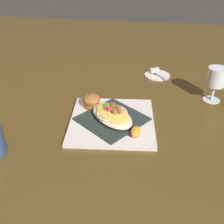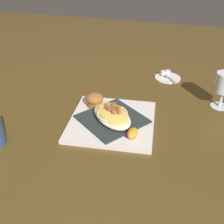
{
  "view_description": "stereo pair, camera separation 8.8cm",
  "coord_description": "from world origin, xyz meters",
  "px_view_note": "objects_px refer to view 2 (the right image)",
  "views": [
    {
      "loc": [
        0.73,
        0.11,
        0.52
      ],
      "look_at": [
        0.0,
        0.0,
        0.04
      ],
      "focal_mm": 43.45,
      "sensor_mm": 36.0,
      "label": 1
    },
    {
      "loc": [
        0.71,
        0.2,
        0.52
      ],
      "look_at": [
        0.0,
        0.0,
        0.04
      ],
      "focal_mm": 43.45,
      "sensor_mm": 36.0,
      "label": 2
    }
  ],
  "objects_px": {
    "square_plate": "(112,121)",
    "spoon": "(168,76)",
    "creamer_cup_1": "(163,73)",
    "muffin": "(95,100)",
    "gratin_dish": "(112,114)",
    "creamer_cup_0": "(168,72)",
    "creamer_saucer": "(168,77)",
    "orange_garnish": "(132,133)"
  },
  "relations": [
    {
      "from": "square_plate",
      "to": "spoon",
      "type": "distance_m",
      "value": 0.41
    },
    {
      "from": "spoon",
      "to": "creamer_cup_1",
      "type": "distance_m",
      "value": 0.03
    },
    {
      "from": "square_plate",
      "to": "muffin",
      "type": "height_order",
      "value": "muffin"
    },
    {
      "from": "gratin_dish",
      "to": "muffin",
      "type": "bearing_deg",
      "value": -129.14
    },
    {
      "from": "square_plate",
      "to": "creamer_cup_0",
      "type": "distance_m",
      "value": 0.44
    },
    {
      "from": "creamer_saucer",
      "to": "gratin_dish",
      "type": "bearing_deg",
      "value": -20.11
    },
    {
      "from": "spoon",
      "to": "gratin_dish",
      "type": "bearing_deg",
      "value": -20.72
    },
    {
      "from": "orange_garnish",
      "to": "creamer_saucer",
      "type": "relative_size",
      "value": 0.53
    },
    {
      "from": "gratin_dish",
      "to": "orange_garnish",
      "type": "relative_size",
      "value": 3.31
    },
    {
      "from": "square_plate",
      "to": "creamer_cup_0",
      "type": "bearing_deg",
      "value": 161.39
    },
    {
      "from": "creamer_saucer",
      "to": "spoon",
      "type": "xyz_separation_m",
      "value": [
        0.0,
        0.0,
        0.01
      ]
    },
    {
      "from": "muffin",
      "to": "creamer_cup_0",
      "type": "distance_m",
      "value": 0.42
    },
    {
      "from": "creamer_saucer",
      "to": "creamer_cup_1",
      "type": "xyz_separation_m",
      "value": [
        -0.01,
        -0.02,
        0.01
      ]
    },
    {
      "from": "orange_garnish",
      "to": "creamer_cup_1",
      "type": "relative_size",
      "value": 2.5
    },
    {
      "from": "gratin_dish",
      "to": "muffin",
      "type": "xyz_separation_m",
      "value": [
        -0.07,
        -0.08,
        0.0
      ]
    },
    {
      "from": "creamer_cup_0",
      "to": "creamer_cup_1",
      "type": "xyz_separation_m",
      "value": [
        0.01,
        -0.02,
        0.0
      ]
    },
    {
      "from": "square_plate",
      "to": "gratin_dish",
      "type": "bearing_deg",
      "value": 129.05
    },
    {
      "from": "muffin",
      "to": "creamer_cup_0",
      "type": "bearing_deg",
      "value": 147.38
    },
    {
      "from": "creamer_saucer",
      "to": "spoon",
      "type": "distance_m",
      "value": 0.01
    },
    {
      "from": "creamer_cup_0",
      "to": "creamer_cup_1",
      "type": "distance_m",
      "value": 0.02
    },
    {
      "from": "muffin",
      "to": "spoon",
      "type": "xyz_separation_m",
      "value": [
        -0.32,
        0.23,
        -0.02
      ]
    },
    {
      "from": "muffin",
      "to": "creamer_cup_0",
      "type": "height_order",
      "value": "muffin"
    },
    {
      "from": "square_plate",
      "to": "orange_garnish",
      "type": "relative_size",
      "value": 4.6
    },
    {
      "from": "muffin",
      "to": "orange_garnish",
      "type": "relative_size",
      "value": 1.04
    },
    {
      "from": "square_plate",
      "to": "creamer_cup_1",
      "type": "height_order",
      "value": "creamer_cup_1"
    },
    {
      "from": "square_plate",
      "to": "creamer_saucer",
      "type": "relative_size",
      "value": 2.45
    },
    {
      "from": "spoon",
      "to": "creamer_cup_1",
      "type": "relative_size",
      "value": 3.57
    },
    {
      "from": "orange_garnish",
      "to": "creamer_cup_1",
      "type": "bearing_deg",
      "value": 175.02
    },
    {
      "from": "spoon",
      "to": "creamer_cup_1",
      "type": "xyz_separation_m",
      "value": [
        -0.02,
        -0.02,
        0.0
      ]
    },
    {
      "from": "orange_garnish",
      "to": "creamer_saucer",
      "type": "xyz_separation_m",
      "value": [
        -0.46,
        0.06,
        -0.02
      ]
    },
    {
      "from": "square_plate",
      "to": "gratin_dish",
      "type": "xyz_separation_m",
      "value": [
        -0.0,
        0.0,
        0.03
      ]
    },
    {
      "from": "gratin_dish",
      "to": "creamer_saucer",
      "type": "bearing_deg",
      "value": 159.89
    },
    {
      "from": "muffin",
      "to": "creamer_saucer",
      "type": "relative_size",
      "value": 0.56
    },
    {
      "from": "muffin",
      "to": "creamer_cup_1",
      "type": "distance_m",
      "value": 0.4
    },
    {
      "from": "spoon",
      "to": "creamer_cup_0",
      "type": "distance_m",
      "value": 0.03
    },
    {
      "from": "spoon",
      "to": "orange_garnish",
      "type": "bearing_deg",
      "value": -8.24
    },
    {
      "from": "creamer_saucer",
      "to": "creamer_cup_1",
      "type": "distance_m",
      "value": 0.03
    },
    {
      "from": "orange_garnish",
      "to": "spoon",
      "type": "relative_size",
      "value": 0.7
    },
    {
      "from": "creamer_cup_0",
      "to": "muffin",
      "type": "bearing_deg",
      "value": -32.62
    },
    {
      "from": "gratin_dish",
      "to": "spoon",
      "type": "bearing_deg",
      "value": 159.28
    },
    {
      "from": "square_plate",
      "to": "orange_garnish",
      "type": "height_order",
      "value": "orange_garnish"
    },
    {
      "from": "muffin",
      "to": "spoon",
      "type": "distance_m",
      "value": 0.39
    }
  ]
}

